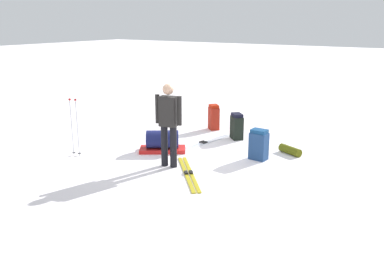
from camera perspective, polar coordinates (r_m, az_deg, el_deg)
name	(u,v)px	position (r m, az deg, el deg)	size (l,w,h in m)	color
ground_plane	(192,158)	(8.71, 0.00, -4.45)	(80.00, 80.00, 0.00)	white
skier_standing	(169,121)	(7.95, -3.36, 0.80)	(0.56, 0.28, 1.70)	black
ski_pair_near	(203,143)	(9.70, 1.63, -2.35)	(0.51, 1.91, 0.05)	silver
ski_pair_far	(189,173)	(7.81, -0.49, -6.70)	(1.38, 1.48, 0.05)	#AE9C1A
backpack_large_dark	(214,117)	(10.88, 3.12, 1.31)	(0.39, 0.38, 0.68)	#9E2215
backpack_bright	(259,145)	(8.63, 9.49, -2.58)	(0.38, 0.28, 0.66)	navy
backpack_small_spare	(237,126)	(10.05, 6.39, 0.00)	(0.43, 0.42, 0.65)	black
ski_poles_planted_near	(74,124)	(9.00, -16.42, 0.30)	(0.20, 0.11, 1.28)	#B1B4BB
gear_sled	(163,142)	(9.07, -4.23, -2.20)	(1.10, 0.95, 0.49)	red
sleeping_mat_rolled	(290,150)	(9.17, 13.80, -3.30)	(0.18, 0.18, 0.55)	#525610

